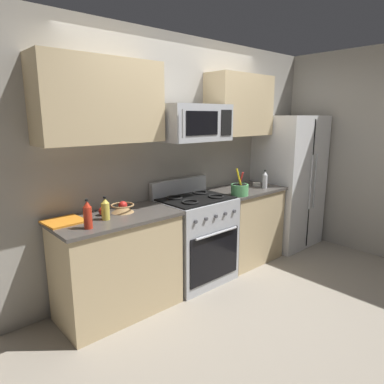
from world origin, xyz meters
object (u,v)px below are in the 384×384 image
(cutting_board, at_px, (64,221))
(bottle_hot_sauce, at_px, (88,215))
(fruit_basket, at_px, (123,207))
(microwave, at_px, (194,123))
(utensil_crock, at_px, (240,189))
(refrigerator, at_px, (288,181))
(bottle_vinegar, at_px, (265,180))
(prep_bowl, at_px, (257,184))
(apple_loose, at_px, (103,211))
(bottle_oil, at_px, (105,209))
(range_oven, at_px, (195,238))

(cutting_board, xyz_separation_m, bottle_hot_sauce, (0.08, -0.28, 0.10))
(fruit_basket, relative_size, bottle_hot_sauce, 0.90)
(microwave, distance_m, utensil_crock, 0.90)
(refrigerator, xyz_separation_m, bottle_hot_sauce, (-2.99, -0.14, 0.13))
(fruit_basket, xyz_separation_m, bottle_vinegar, (1.84, -0.21, 0.06))
(refrigerator, relative_size, prep_bowl, 17.30)
(microwave, relative_size, fruit_basket, 3.53)
(utensil_crock, bearing_deg, fruit_basket, 168.75)
(utensil_crock, height_order, bottle_vinegar, utensil_crock)
(utensil_crock, relative_size, bottle_vinegar, 1.40)
(apple_loose, bearing_deg, microwave, -4.06)
(fruit_basket, relative_size, bottle_vinegar, 0.95)
(refrigerator, distance_m, apple_loose, 2.73)
(prep_bowl, bearing_deg, utensil_crock, -159.79)
(fruit_basket, distance_m, bottle_hot_sauce, 0.50)
(refrigerator, height_order, bottle_hot_sauce, refrigerator)
(utensil_crock, xyz_separation_m, bottle_oil, (-1.54, 0.15, 0.02))
(apple_loose, xyz_separation_m, bottle_oil, (-0.04, -0.13, 0.05))
(refrigerator, xyz_separation_m, bottle_vinegar, (-0.71, -0.12, 0.13))
(microwave, distance_m, cutting_board, 1.56)
(bottle_vinegar, bearing_deg, cutting_board, 173.66)
(fruit_basket, distance_m, bottle_oil, 0.25)
(microwave, bearing_deg, cutting_board, 175.83)
(bottle_vinegar, bearing_deg, prep_bowl, 73.18)
(fruit_basket, bearing_deg, refrigerator, -1.97)
(range_oven, distance_m, prep_bowl, 1.15)
(microwave, xyz_separation_m, prep_bowl, (1.06, -0.01, -0.77))
(refrigerator, relative_size, apple_loose, 22.89)
(microwave, distance_m, apple_loose, 1.26)
(range_oven, distance_m, bottle_oil, 1.18)
(utensil_crock, height_order, prep_bowl, utensil_crock)
(refrigerator, xyz_separation_m, fruit_basket, (-2.55, 0.09, 0.07))
(microwave, relative_size, prep_bowl, 7.26)
(bottle_hot_sauce, height_order, bottle_vinegar, bottle_hot_sauce)
(range_oven, distance_m, refrigerator, 1.77)
(apple_loose, distance_m, prep_bowl, 2.07)
(utensil_crock, bearing_deg, apple_loose, 169.09)
(bottle_oil, distance_m, bottle_vinegar, 2.07)
(range_oven, bearing_deg, cutting_board, 174.75)
(range_oven, xyz_separation_m, fruit_basket, (-0.83, 0.07, 0.48))
(utensil_crock, height_order, apple_loose, utensil_crock)
(bottle_vinegar, bearing_deg, microwave, 170.81)
(cutting_board, xyz_separation_m, bottle_oil, (0.30, -0.16, 0.08))
(apple_loose, bearing_deg, prep_bowl, -2.16)
(bottle_oil, relative_size, bottle_vinegar, 0.90)
(refrigerator, bearing_deg, cutting_board, 177.37)
(microwave, bearing_deg, refrigerator, -1.42)
(refrigerator, bearing_deg, range_oven, 179.43)
(fruit_basket, distance_m, bottle_vinegar, 1.85)
(range_oven, relative_size, bottle_vinegar, 4.90)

